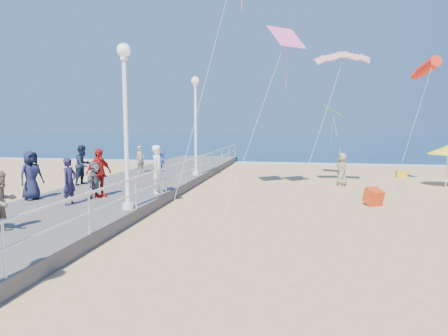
% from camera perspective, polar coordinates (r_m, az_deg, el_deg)
% --- Properties ---
extents(ground, '(160.00, 160.00, 0.00)m').
position_cam_1_polar(ground, '(12.53, 9.75, -8.52)').
color(ground, tan).
rests_on(ground, ground).
extents(ocean, '(160.00, 90.00, 0.05)m').
position_cam_1_polar(ocean, '(77.18, 10.34, 3.83)').
color(ocean, '#0C2B49').
rests_on(ocean, ground).
extents(surf_line, '(160.00, 1.20, 0.04)m').
position_cam_1_polar(surf_line, '(32.77, 10.19, 0.67)').
color(surf_line, white).
rests_on(surf_line, ground).
extents(boardwalk, '(5.00, 44.00, 0.40)m').
position_cam_1_polar(boardwalk, '(14.60, -21.31, -5.93)').
color(boardwalk, '#68625E').
rests_on(boardwalk, ground).
extents(railing, '(0.05, 42.00, 0.55)m').
position_cam_1_polar(railing, '(13.30, -12.46, -2.21)').
color(railing, white).
rests_on(railing, boardwalk).
extents(lamp_post_mid, '(0.44, 0.44, 5.32)m').
position_cam_1_polar(lamp_post_mid, '(13.29, -13.92, 8.17)').
color(lamp_post_mid, white).
rests_on(lamp_post_mid, boardwalk).
extents(lamp_post_far, '(0.44, 0.44, 5.32)m').
position_cam_1_polar(lamp_post_far, '(21.81, -4.09, 7.53)').
color(lamp_post_far, white).
rests_on(lamp_post_far, boardwalk).
extents(woman_holding_toddler, '(0.54, 0.76, 1.95)m').
position_cam_1_polar(woman_holding_toddler, '(16.25, -9.42, -0.19)').
color(woman_holding_toddler, white).
rests_on(woman_holding_toddler, boardwalk).
extents(toddler_held, '(0.34, 0.42, 0.79)m').
position_cam_1_polar(toddler_held, '(16.31, -8.76, 0.81)').
color(toddler_held, blue).
rests_on(toddler_held, boardwalk).
extents(spectator_0, '(0.46, 0.64, 1.63)m').
position_cam_1_polar(spectator_0, '(14.74, -21.21, -1.81)').
color(spectator_0, '#1D1938').
rests_on(spectator_0, boardwalk).
extents(spectator_1, '(0.77, 0.90, 1.59)m').
position_cam_1_polar(spectator_1, '(11.77, -29.09, -4.22)').
color(spectator_1, gray).
rests_on(spectator_1, boardwalk).
extents(spectator_3, '(0.90, 1.18, 1.86)m').
position_cam_1_polar(spectator_3, '(15.94, -17.44, -0.67)').
color(spectator_3, red).
rests_on(spectator_3, boardwalk).
extents(spectator_4, '(0.88, 1.04, 1.81)m').
position_cam_1_polar(spectator_4, '(16.30, -25.84, -0.95)').
color(spectator_4, '#171A33').
rests_on(spectator_4, boardwalk).
extents(spectator_5, '(0.42, 1.30, 1.40)m').
position_cam_1_polar(spectator_5, '(15.85, -17.97, -1.56)').
color(spectator_5, slate).
rests_on(spectator_5, boardwalk).
extents(spectator_6, '(0.61, 0.67, 1.55)m').
position_cam_1_polar(spectator_6, '(23.43, -11.84, 1.23)').
color(spectator_6, tan).
rests_on(spectator_6, boardwalk).
extents(spectator_7, '(0.83, 0.99, 1.83)m').
position_cam_1_polar(spectator_7, '(19.48, -19.49, 0.42)').
color(spectator_7, '#182135').
rests_on(spectator_7, boardwalk).
extents(beach_walker_c, '(0.72, 0.93, 1.70)m').
position_cam_1_polar(beach_walker_c, '(21.59, 16.51, -0.17)').
color(beach_walker_c, gray).
rests_on(beach_walker_c, ground).
extents(box_kite, '(0.82, 0.89, 0.74)m').
position_cam_1_polar(box_kite, '(16.68, 20.57, -4.06)').
color(box_kite, red).
rests_on(box_kite, ground).
extents(beach_umbrella, '(1.90, 1.90, 2.14)m').
position_cam_1_polar(beach_umbrella, '(22.83, 29.35, 2.29)').
color(beach_umbrella, white).
rests_on(beach_umbrella, ground).
extents(beach_chair_left, '(0.55, 0.55, 0.40)m').
position_cam_1_polar(beach_chair_left, '(26.00, 23.99, -0.84)').
color(beach_chair_left, gold).
rests_on(beach_chair_left, ground).
extents(kite_parafoil, '(2.58, 0.94, 0.65)m').
position_cam_1_polar(kite_parafoil, '(20.28, 16.60, 15.24)').
color(kite_parafoil, red).
extents(kite_windsock, '(1.02, 2.75, 1.09)m').
position_cam_1_polar(kite_windsock, '(22.83, 27.14, 12.76)').
color(kite_windsock, red).
extents(kite_diamond_pink, '(1.78, 1.76, 1.04)m').
position_cam_1_polar(kite_diamond_pink, '(18.70, 8.93, 17.97)').
color(kite_diamond_pink, pink).
extents(kite_diamond_green, '(1.09, 1.25, 0.64)m').
position_cam_1_polar(kite_diamond_green, '(25.19, 15.18, 7.93)').
color(kite_diamond_green, green).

